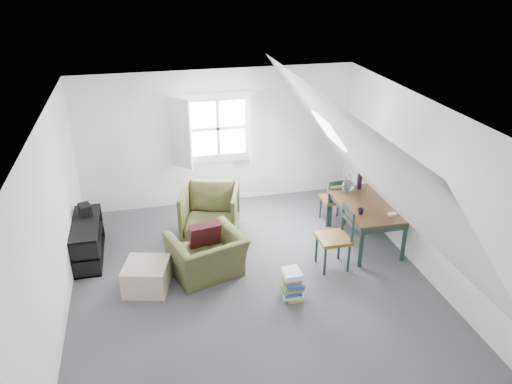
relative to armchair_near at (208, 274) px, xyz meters
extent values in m
plane|color=#48474C|center=(0.59, -0.37, 0.00)|extent=(5.50, 5.50, 0.00)
plane|color=white|center=(0.59, -0.37, 2.50)|extent=(5.50, 5.50, 0.00)
plane|color=white|center=(0.59, 2.38, 1.25)|extent=(5.00, 0.00, 5.00)
plane|color=white|center=(0.59, -3.12, 1.25)|extent=(5.00, 0.00, 5.00)
plane|color=white|center=(-1.91, -0.37, 1.25)|extent=(0.00, 5.50, 5.50)
plane|color=white|center=(3.09, -0.37, 1.25)|extent=(0.00, 5.50, 5.50)
plane|color=white|center=(-0.96, -0.37, 1.78)|extent=(3.19, 5.50, 4.48)
plane|color=white|center=(2.14, -0.37, 1.78)|extent=(3.19, 5.50, 4.48)
cube|color=white|center=(0.59, 2.36, 1.45)|extent=(1.30, 0.04, 1.30)
cube|color=white|center=(-0.09, 2.20, 1.45)|extent=(0.35, 0.35, 1.25)
cube|color=white|center=(1.27, 2.20, 1.45)|extent=(0.35, 0.35, 1.25)
cube|color=white|center=(0.59, 2.35, 1.45)|extent=(1.00, 0.02, 1.00)
cube|color=white|center=(0.59, 2.33, 1.45)|extent=(1.08, 0.04, 0.05)
cube|color=white|center=(0.59, 2.33, 1.45)|extent=(0.05, 0.04, 1.08)
cube|color=white|center=(2.14, 0.93, 1.75)|extent=(0.35, 0.75, 0.47)
imported|color=#434523|center=(0.00, 0.00, 0.00)|extent=(1.21, 1.12, 0.65)
imported|color=#434523|center=(0.23, 1.13, 0.00)|extent=(1.12, 1.14, 0.84)
cube|color=#3A1014|center=(0.00, 0.15, 0.56)|extent=(0.50, 0.34, 0.48)
cube|color=#BEA592|center=(-0.87, -0.14, 0.20)|extent=(0.73, 0.73, 0.39)
cube|color=#372312|center=(2.61, 0.31, 0.69)|extent=(0.85, 1.42, 0.04)
cube|color=#1D312B|center=(2.61, 0.31, 0.61)|extent=(0.76, 1.32, 0.11)
cylinder|color=#1D312B|center=(2.26, -0.33, 0.34)|extent=(0.07, 0.07, 0.67)
cylinder|color=#1D312B|center=(2.96, -0.33, 0.34)|extent=(0.07, 0.07, 0.67)
cylinder|color=#1D312B|center=(2.26, 0.94, 0.34)|extent=(0.07, 0.07, 0.67)
cylinder|color=#1D312B|center=(2.96, 0.94, 0.34)|extent=(0.07, 0.07, 0.67)
sphere|color=silver|center=(2.46, 0.76, 0.82)|extent=(0.21, 0.21, 0.21)
cylinder|color=silver|center=(2.46, 0.76, 0.96)|extent=(0.07, 0.07, 0.12)
cylinder|color=black|center=(2.71, 0.86, 0.84)|extent=(0.08, 0.08, 0.26)
cylinder|color=#3F2D1E|center=(2.71, 0.86, 1.12)|extent=(0.03, 0.05, 0.46)
cylinder|color=#3F2D1E|center=(2.73, 0.87, 1.12)|extent=(0.04, 0.06, 0.46)
cylinder|color=#3F2D1E|center=(2.70, 0.85, 1.12)|extent=(0.05, 0.08, 0.45)
imported|color=black|center=(2.36, 0.01, 0.71)|extent=(0.12, 0.12, 0.09)
cube|color=white|center=(2.81, -0.14, 0.73)|extent=(0.11, 0.08, 0.04)
cube|color=brown|center=(2.37, 1.09, 0.44)|extent=(0.41, 0.41, 0.05)
cylinder|color=#1D312B|center=(2.54, 1.26, 0.21)|extent=(0.04, 0.04, 0.42)
cylinder|color=#1D312B|center=(2.54, 0.93, 0.21)|extent=(0.04, 0.04, 0.42)
cylinder|color=#1D312B|center=(2.21, 1.26, 0.21)|extent=(0.04, 0.04, 0.42)
cylinder|color=#1D312B|center=(2.21, 0.93, 0.21)|extent=(0.04, 0.04, 0.42)
cylinder|color=#1D312B|center=(2.54, 0.91, 0.65)|extent=(0.04, 0.04, 0.44)
cylinder|color=#1D312B|center=(2.21, 0.91, 0.65)|extent=(0.04, 0.04, 0.44)
cube|color=#1D312B|center=(2.37, 0.91, 0.83)|extent=(0.33, 0.03, 0.08)
cube|color=#1D312B|center=(2.37, 0.91, 0.70)|extent=(0.33, 0.03, 0.06)
cube|color=brown|center=(1.85, -0.23, 0.49)|extent=(0.45, 0.45, 0.05)
cylinder|color=#1D312B|center=(1.67, -0.05, 0.23)|extent=(0.04, 0.04, 0.47)
cylinder|color=#1D312B|center=(2.03, -0.05, 0.23)|extent=(0.04, 0.04, 0.47)
cylinder|color=#1D312B|center=(1.67, -0.42, 0.23)|extent=(0.04, 0.04, 0.47)
cylinder|color=#1D312B|center=(2.03, -0.42, 0.23)|extent=(0.04, 0.04, 0.47)
cylinder|color=#1D312B|center=(2.06, -0.05, 0.73)|extent=(0.04, 0.04, 0.49)
cylinder|color=#1D312B|center=(2.06, -0.42, 0.73)|extent=(0.04, 0.04, 0.49)
cube|color=#1D312B|center=(2.06, -0.23, 0.92)|extent=(0.03, 0.37, 0.09)
cube|color=#1D312B|center=(2.06, -0.23, 0.78)|extent=(0.03, 0.37, 0.06)
cube|color=black|center=(-1.71, 0.89, 0.01)|extent=(0.40, 1.20, 0.03)
cube|color=black|center=(-1.71, 0.89, 0.30)|extent=(0.40, 1.20, 0.03)
cube|color=black|center=(-1.71, 0.89, 0.60)|extent=(0.40, 1.20, 0.03)
cube|color=black|center=(-1.71, 0.30, 0.30)|extent=(0.40, 0.03, 0.60)
cube|color=black|center=(-1.71, 1.47, 0.30)|extent=(0.40, 0.03, 0.60)
cube|color=#264C99|center=(-1.71, 0.54, 0.12)|extent=(0.18, 0.20, 0.22)
cube|color=red|center=(-1.71, 0.99, 0.12)|extent=(0.18, 0.24, 0.22)
cube|color=white|center=(-1.71, 0.69, 0.42)|extent=(0.18, 0.22, 0.20)
cube|color=black|center=(-1.71, 1.14, 0.69)|extent=(0.23, 0.27, 0.18)
cube|color=#B29933|center=(1.07, -0.82, 0.02)|extent=(0.22, 0.29, 0.04)
cube|color=white|center=(1.04, -0.80, 0.05)|extent=(0.28, 0.32, 0.04)
cube|color=white|center=(1.08, -0.83, 0.09)|extent=(0.24, 0.31, 0.04)
cube|color=#337F4C|center=(1.02, -0.82, 0.12)|extent=(0.24, 0.29, 0.03)
cube|color=#264C99|center=(1.05, -0.84, 0.15)|extent=(0.26, 0.33, 0.03)
cube|color=#B29933|center=(1.05, -0.82, 0.18)|extent=(0.22, 0.29, 0.03)
cube|color=#B29933|center=(1.05, -0.80, 0.21)|extent=(0.26, 0.32, 0.04)
cube|color=#264C99|center=(1.08, -0.84, 0.25)|extent=(0.26, 0.33, 0.04)
cube|color=#264C99|center=(1.06, -0.84, 0.28)|extent=(0.26, 0.32, 0.03)
cube|color=#B29933|center=(1.05, -0.79, 0.32)|extent=(0.24, 0.30, 0.04)
cube|color=white|center=(1.04, -0.80, 0.36)|extent=(0.24, 0.27, 0.04)
cube|color=white|center=(1.04, -0.79, 0.40)|extent=(0.24, 0.29, 0.03)
camera|label=1|loc=(-0.71, -6.12, 4.26)|focal=35.00mm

